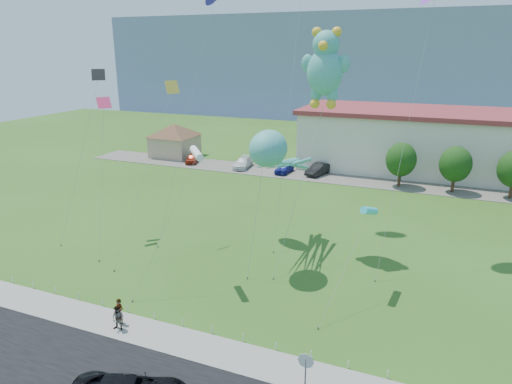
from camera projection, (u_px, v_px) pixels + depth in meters
ground at (180, 312)px, 28.99m from camera, size 160.00×160.00×0.00m
sidewalk at (155, 335)px, 26.55m from camera, size 80.00×2.50×0.10m
parking_strip at (320, 176)px, 59.87m from camera, size 70.00×6.00×0.06m
hill_ridge at (398, 62)px, 131.16m from camera, size 160.00×50.00×25.00m
pavilion at (174, 137)px, 70.34m from camera, size 9.20×9.20×5.00m
stop_sign at (306, 365)px, 21.27m from camera, size 0.80×0.07×2.50m
rope_fence at (168, 319)px, 27.77m from camera, size 26.05×0.05×0.50m
tree_near at (401, 160)px, 54.35m from camera, size 3.60×3.60×5.47m
tree_mid at (455, 164)px, 52.18m from camera, size 3.60×3.60×5.47m
pedestrian_left at (119, 312)px, 27.33m from camera, size 0.62×0.42×1.63m
pedestrian_right at (118, 318)px, 26.73m from camera, size 0.77×0.62×1.54m
parked_car_red at (193, 158)px, 66.79m from camera, size 2.54×4.19×1.34m
parked_car_white at (243, 163)px, 63.89m from camera, size 2.48×4.99×1.39m
parked_car_blue at (284, 168)px, 61.29m from camera, size 1.88×4.13×1.38m
parked_car_black at (318, 169)px, 60.30m from camera, size 2.76×4.78×1.49m
octopus_kite at (275, 156)px, 33.63m from camera, size 2.63×9.55×10.59m
teddy_bear_kite at (325, 66)px, 34.23m from camera, size 3.72×8.14×17.53m
small_kite_white at (196, 155)px, 30.27m from camera, size 3.02×5.66×9.79m
small_kite_cyan at (369, 212)px, 29.95m from camera, size 1.97×7.02×6.24m
small_kite_pink at (103, 120)px, 37.66m from camera, size 3.20×5.96×12.15m
small_kite_yellow at (165, 109)px, 36.72m from camera, size 1.55×8.69×13.45m
small_kite_black at (94, 96)px, 38.59m from camera, size 2.09×5.82×14.34m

